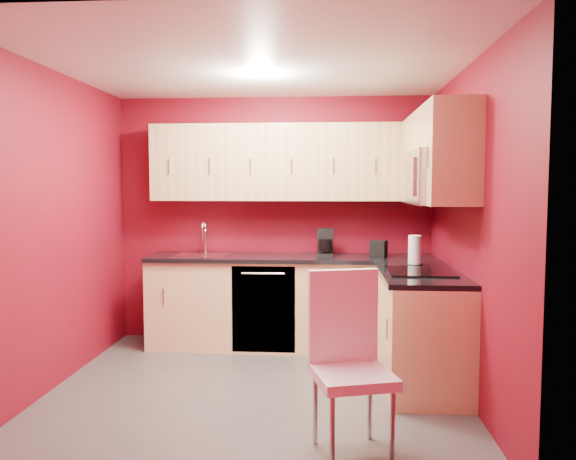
# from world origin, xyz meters

# --- Properties ---
(floor) EXTENTS (3.20, 3.20, 0.00)m
(floor) POSITION_xyz_m (0.00, 0.00, 0.00)
(floor) COLOR #484643
(floor) RESTS_ON ground
(ceiling) EXTENTS (3.20, 3.20, 0.00)m
(ceiling) POSITION_xyz_m (0.00, 0.00, 2.50)
(ceiling) COLOR white
(ceiling) RESTS_ON wall_back
(wall_back) EXTENTS (3.20, 0.00, 3.20)m
(wall_back) POSITION_xyz_m (0.00, 1.50, 1.25)
(wall_back) COLOR maroon
(wall_back) RESTS_ON floor
(wall_front) EXTENTS (3.20, 0.00, 3.20)m
(wall_front) POSITION_xyz_m (0.00, -1.50, 1.25)
(wall_front) COLOR maroon
(wall_front) RESTS_ON floor
(wall_left) EXTENTS (0.00, 3.00, 3.00)m
(wall_left) POSITION_xyz_m (-1.60, 0.00, 1.25)
(wall_left) COLOR maroon
(wall_left) RESTS_ON floor
(wall_right) EXTENTS (0.00, 3.00, 3.00)m
(wall_right) POSITION_xyz_m (1.60, 0.00, 1.25)
(wall_right) COLOR maroon
(wall_right) RESTS_ON floor
(base_cabinets_back) EXTENTS (2.80, 0.60, 0.87)m
(base_cabinets_back) POSITION_xyz_m (0.20, 1.20, 0.43)
(base_cabinets_back) COLOR #EFC188
(base_cabinets_back) RESTS_ON floor
(base_cabinets_right) EXTENTS (0.60, 1.30, 0.87)m
(base_cabinets_right) POSITION_xyz_m (1.30, 0.25, 0.43)
(base_cabinets_right) COLOR #EFC188
(base_cabinets_right) RESTS_ON floor
(countertop_back) EXTENTS (2.80, 0.63, 0.04)m
(countertop_back) POSITION_xyz_m (0.20, 1.19, 0.89)
(countertop_back) COLOR black
(countertop_back) RESTS_ON base_cabinets_back
(countertop_right) EXTENTS (0.63, 1.27, 0.04)m
(countertop_right) POSITION_xyz_m (1.29, 0.23, 0.89)
(countertop_right) COLOR black
(countertop_right) RESTS_ON base_cabinets_right
(upper_cabinets_back) EXTENTS (2.80, 0.35, 0.75)m
(upper_cabinets_back) POSITION_xyz_m (0.20, 1.32, 1.83)
(upper_cabinets_back) COLOR tan
(upper_cabinets_back) RESTS_ON wall_back
(upper_cabinets_right) EXTENTS (0.35, 1.55, 0.75)m
(upper_cabinets_right) POSITION_xyz_m (1.42, 0.44, 1.89)
(upper_cabinets_right) COLOR tan
(upper_cabinets_right) RESTS_ON wall_right
(microwave) EXTENTS (0.42, 0.76, 0.42)m
(microwave) POSITION_xyz_m (1.39, 0.20, 1.66)
(microwave) COLOR silver
(microwave) RESTS_ON upper_cabinets_right
(cooktop) EXTENTS (0.50, 0.55, 0.01)m
(cooktop) POSITION_xyz_m (1.28, 0.20, 0.92)
(cooktop) COLOR black
(cooktop) RESTS_ON countertop_right
(sink) EXTENTS (0.52, 0.42, 0.35)m
(sink) POSITION_xyz_m (-0.70, 1.20, 0.94)
(sink) COLOR silver
(sink) RESTS_ON countertop_back
(dishwasher_front) EXTENTS (0.60, 0.02, 0.82)m
(dishwasher_front) POSITION_xyz_m (-0.05, 0.91, 0.43)
(dishwasher_front) COLOR black
(dishwasher_front) RESTS_ON base_cabinets_back
(downlight) EXTENTS (0.20, 0.20, 0.01)m
(downlight) POSITION_xyz_m (0.00, 0.30, 2.48)
(downlight) COLOR white
(downlight) RESTS_ON ceiling
(coffee_maker) EXTENTS (0.16, 0.22, 0.26)m
(coffee_maker) POSITION_xyz_m (0.53, 1.23, 1.04)
(coffee_maker) COLOR black
(coffee_maker) RESTS_ON countertop_back
(napkin_holder) EXTENTS (0.19, 0.19, 0.16)m
(napkin_holder) POSITION_xyz_m (1.04, 1.19, 0.99)
(napkin_holder) COLOR black
(napkin_holder) RESTS_ON countertop_back
(paper_towel) EXTENTS (0.17, 0.17, 0.26)m
(paper_towel) POSITION_xyz_m (1.30, 0.62, 1.04)
(paper_towel) COLOR silver
(paper_towel) RESTS_ON countertop_right
(dining_chair) EXTENTS (0.54, 0.56, 1.08)m
(dining_chair) POSITION_xyz_m (0.70, -1.04, 0.54)
(dining_chair) COLOR white
(dining_chair) RESTS_ON floor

